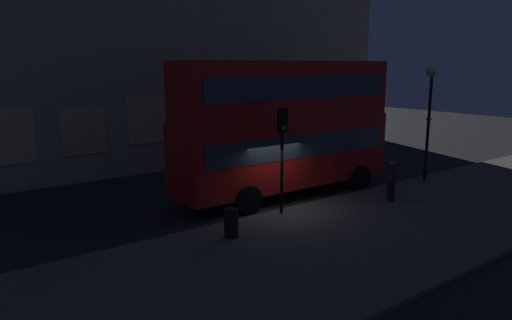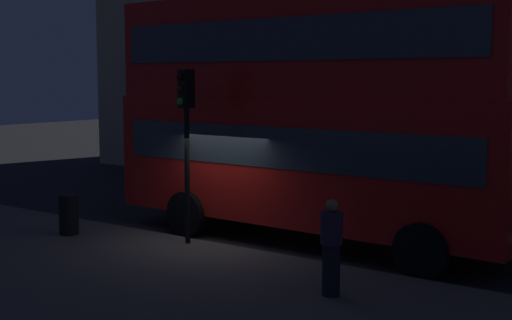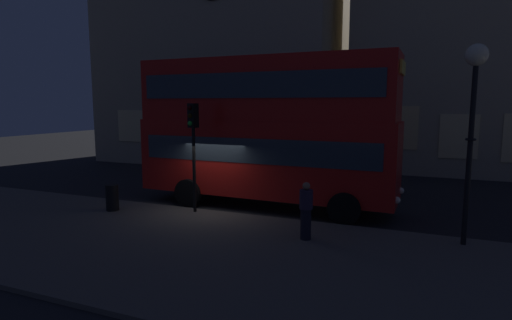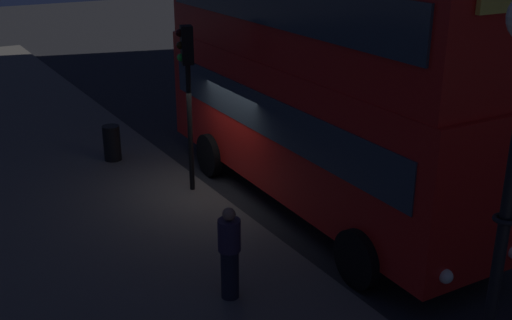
% 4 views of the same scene
% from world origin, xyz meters
% --- Properties ---
extents(ground_plane, '(80.00, 80.00, 0.00)m').
position_xyz_m(ground_plane, '(0.00, 0.00, 0.00)').
color(ground_plane, '#232326').
extents(sidewalk_slab, '(44.00, 7.27, 0.12)m').
position_xyz_m(sidewalk_slab, '(0.00, -4.04, 0.06)').
color(sidewalk_slab, '#5B564F').
rests_on(sidewalk_slab, ground).
extents(building_with_clock, '(15.96, 10.00, 15.85)m').
position_xyz_m(building_with_clock, '(-6.07, 13.64, 7.93)').
color(building_with_clock, tan).
rests_on(building_with_clock, ground).
extents(building_plain_facade, '(14.83, 7.81, 19.03)m').
position_xyz_m(building_plain_facade, '(10.40, 14.58, 9.51)').
color(building_plain_facade, tan).
rests_on(building_plain_facade, ground).
extents(double_decker_bus, '(10.05, 2.96, 5.68)m').
position_xyz_m(double_decker_bus, '(1.55, 1.28, 3.17)').
color(double_decker_bus, red).
rests_on(double_decker_bus, ground).
extents(traffic_light_near_kerb, '(0.38, 0.40, 3.89)m').
position_xyz_m(traffic_light_near_kerb, '(-0.36, -0.83, 2.92)').
color(traffic_light_near_kerb, black).
rests_on(traffic_light_near_kerb, sidewalk_slab).
extents(traffic_light_far_side, '(0.37, 0.39, 4.16)m').
position_xyz_m(traffic_light_far_side, '(11.17, 4.23, 2.99)').
color(traffic_light_far_side, black).
rests_on(traffic_light_far_side, ground).
extents(street_lamp, '(0.58, 0.58, 5.43)m').
position_xyz_m(street_lamp, '(8.35, -1.02, 4.36)').
color(street_lamp, black).
rests_on(street_lamp, sidewalk_slab).
extents(pedestrian, '(0.38, 0.38, 1.67)m').
position_xyz_m(pedestrian, '(4.17, -2.26, 0.97)').
color(pedestrian, black).
rests_on(pedestrian, sidewalk_slab).
extents(litter_bin, '(0.46, 0.46, 0.95)m').
position_xyz_m(litter_bin, '(-3.25, -1.79, 0.60)').
color(litter_bin, black).
rests_on(litter_bin, sidewalk_slab).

